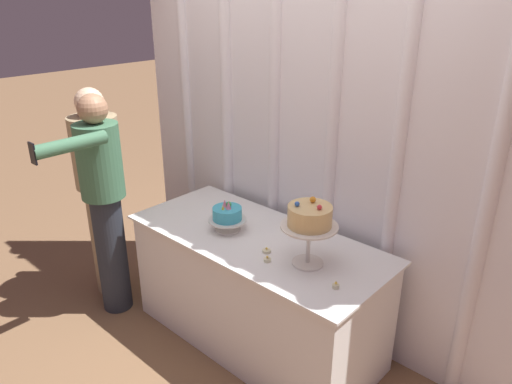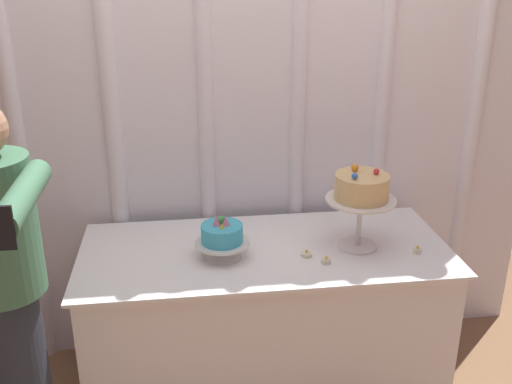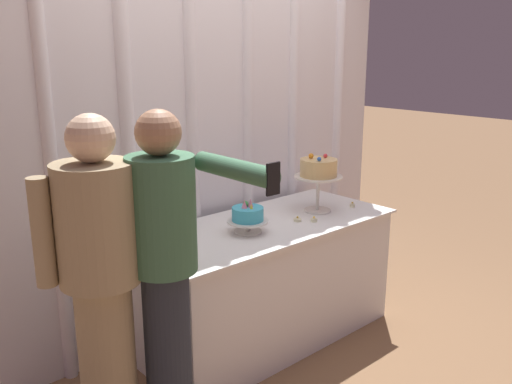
% 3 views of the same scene
% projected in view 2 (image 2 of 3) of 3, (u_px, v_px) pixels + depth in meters
% --- Properties ---
extents(draped_curtain, '(3.00, 0.20, 2.85)m').
position_uv_depth(draped_curtain, '(252.00, 66.00, 2.79)').
color(draped_curtain, white).
rests_on(draped_curtain, ground_plane).
extents(cake_table, '(1.68, 0.74, 0.78)m').
position_uv_depth(cake_table, '(265.00, 320.00, 2.80)').
color(cake_table, white).
rests_on(cake_table, ground_plane).
extents(cake_display_nearleft, '(0.24, 0.24, 0.20)m').
position_uv_depth(cake_display_nearleft, '(222.00, 236.00, 2.55)').
color(cake_display_nearleft, silver).
rests_on(cake_display_nearleft, cake_table).
extents(cake_display_nearright, '(0.32, 0.32, 0.38)m').
position_uv_depth(cake_display_nearright, '(361.00, 192.00, 2.57)').
color(cake_display_nearright, silver).
rests_on(cake_display_nearright, cake_table).
extents(tealight_far_left, '(0.05, 0.05, 0.03)m').
position_uv_depth(tealight_far_left, '(307.00, 254.00, 2.58)').
color(tealight_far_left, beige).
rests_on(tealight_far_left, cake_table).
extents(tealight_near_left, '(0.04, 0.04, 0.04)m').
position_uv_depth(tealight_near_left, '(326.00, 261.00, 2.52)').
color(tealight_near_left, beige).
rests_on(tealight_near_left, cake_table).
extents(tealight_near_right, '(0.04, 0.04, 0.04)m').
position_uv_depth(tealight_near_right, '(417.00, 250.00, 2.61)').
color(tealight_near_right, beige).
rests_on(tealight_near_right, cake_table).
extents(guest_man_dark_suit, '(0.45, 0.67, 1.59)m').
position_uv_depth(guest_man_dark_suit, '(6.00, 292.00, 2.09)').
color(guest_man_dark_suit, '#282D38').
rests_on(guest_man_dark_suit, ground_plane).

